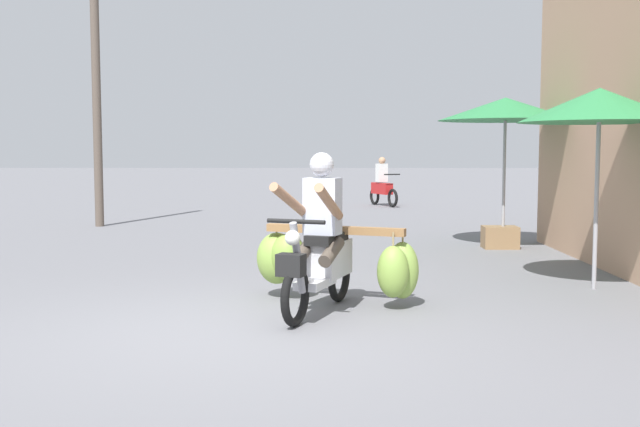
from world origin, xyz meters
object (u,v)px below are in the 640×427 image
Objects in this scene: produce_crate at (500,237)px; utility_pole at (96,93)px; motorbike_main_loaded at (324,254)px; motorbike_distant_ahead_left at (382,186)px; market_umbrella_near_shop at (505,109)px; market_umbrella_further_along at (599,105)px.

produce_crate is 8.76m from utility_pole.
motorbike_distant_ahead_left is (1.60, 13.83, 0.02)m from motorbike_main_loaded.
motorbike_distant_ahead_left is at bearing 83.39° from motorbike_main_loaded.
market_umbrella_near_shop is (1.30, -9.25, 1.69)m from motorbike_distant_ahead_left.
motorbike_distant_ahead_left is 13.01m from market_umbrella_further_along.
utility_pole reaches higher than market_umbrella_further_along.
utility_pole is at bearing 155.77° from produce_crate.
market_umbrella_near_shop is at bearing -24.14° from utility_pole.
market_umbrella_further_along is 4.08m from produce_crate.
utility_pole is (-7.88, 7.02, 0.68)m from market_umbrella_further_along.
market_umbrella_near_shop is 2.08m from produce_crate.
produce_crate is (2.86, 4.59, -0.36)m from motorbike_main_loaded.
market_umbrella_further_along reaches higher than motorbike_main_loaded.
motorbike_main_loaded reaches higher than produce_crate.
motorbike_main_loaded is 5.42m from produce_crate.
motorbike_distant_ahead_left is 0.62× the size of market_umbrella_near_shop.
market_umbrella_near_shop is 0.44× the size of utility_pole.
market_umbrella_near_shop reaches higher than motorbike_distant_ahead_left.
market_umbrella_further_along is (3.12, 1.00, 1.56)m from motorbike_main_loaded.
market_umbrella_further_along is 0.41× the size of utility_pole.
produce_crate is at bearing 173.39° from market_umbrella_near_shop.
motorbike_distant_ahead_left is 9.50m from market_umbrella_near_shop.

